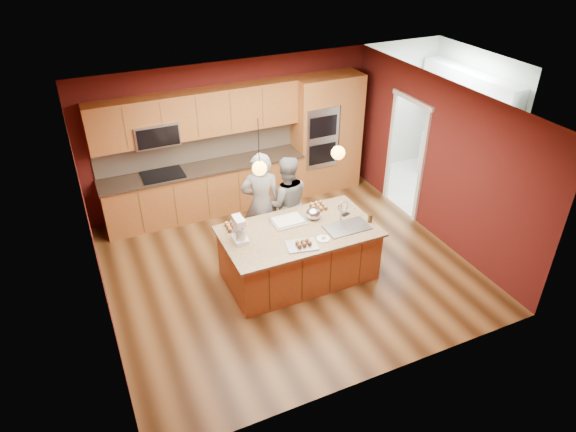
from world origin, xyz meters
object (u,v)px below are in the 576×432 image
person_right (286,202)px  mixing_bowl (313,214)px  stand_mixer (239,231)px  island (300,253)px  person_left (261,204)px

person_right → mixing_bowl: person_right is taller
person_right → stand_mixer: bearing=49.2°
island → person_left: bearing=106.0°
island → person_left: size_ratio=1.30×
person_left → stand_mixer: bearing=66.7°
person_left → mixing_bowl: person_left is taller
person_left → stand_mixer: 1.03m
mixing_bowl → island: bearing=-147.4°
person_left → stand_mixer: size_ratio=4.66×
stand_mixer → mixing_bowl: stand_mixer is taller
island → stand_mixer: stand_mixer is taller
person_left → person_right: person_left is taller
mixing_bowl → person_right: bearing=102.0°
island → person_right: (0.18, 0.90, 0.37)m
stand_mixer → person_right: bearing=35.9°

